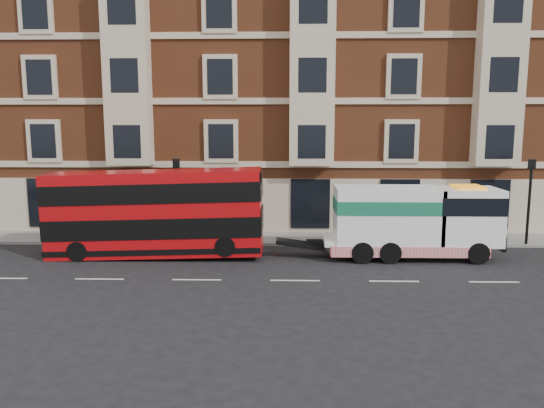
% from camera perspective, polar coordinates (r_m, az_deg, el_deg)
% --- Properties ---
extents(ground, '(120.00, 120.00, 0.00)m').
position_cam_1_polar(ground, '(21.70, 2.49, -8.23)').
color(ground, black).
rests_on(ground, ground).
extents(sidewalk, '(90.00, 3.00, 0.15)m').
position_cam_1_polar(sidewalk, '(28.94, 2.23, -3.73)').
color(sidewalk, slate).
rests_on(sidewalk, ground).
extents(victorian_terrace, '(45.00, 12.00, 20.40)m').
position_cam_1_polar(victorian_terrace, '(35.95, 2.99, 14.73)').
color(victorian_terrace, brown).
rests_on(victorian_terrace, ground).
extents(lamp_post_west, '(0.35, 0.15, 4.35)m').
position_cam_1_polar(lamp_post_west, '(27.77, -10.18, 1.06)').
color(lamp_post_west, black).
rests_on(lamp_post_west, sidewalk).
extents(lamp_post_east, '(0.35, 0.15, 4.35)m').
position_cam_1_polar(lamp_post_east, '(29.89, 25.97, 0.85)').
color(lamp_post_east, black).
rests_on(lamp_post_east, sidewalk).
extents(double_decker_bus, '(10.10, 2.32, 4.09)m').
position_cam_1_polar(double_decker_bus, '(25.65, -12.45, -0.80)').
color(double_decker_bus, '#B40A0D').
rests_on(double_decker_bus, ground).
extents(tow_truck, '(8.09, 2.39, 3.37)m').
position_cam_1_polar(tow_truck, '(25.65, 14.73, -1.75)').
color(tow_truck, white).
rests_on(tow_truck, ground).
extents(pedestrian, '(0.63, 0.51, 1.50)m').
position_cam_1_polar(pedestrian, '(29.11, -9.36, -2.11)').
color(pedestrian, black).
rests_on(pedestrian, sidewalk).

